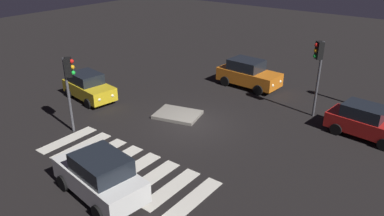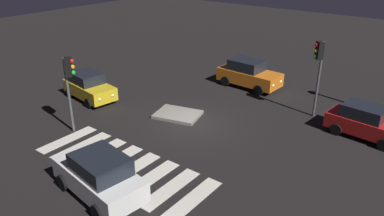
{
  "view_description": "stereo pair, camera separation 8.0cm",
  "coord_description": "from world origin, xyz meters",
  "px_view_note": "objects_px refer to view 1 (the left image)",
  "views": [
    {
      "loc": [
        11.14,
        -14.73,
        9.21
      ],
      "look_at": [
        0.0,
        0.0,
        1.0
      ],
      "focal_mm": 34.75,
      "sensor_mm": 36.0,
      "label": 1
    },
    {
      "loc": [
        11.21,
        -14.69,
        9.21
      ],
      "look_at": [
        0.0,
        0.0,
        1.0
      ],
      "focal_mm": 34.75,
      "sensor_mm": 36.0,
      "label": 2
    }
  ],
  "objects_px": {
    "car_orange": "(248,74)",
    "traffic_light_north": "(318,61)",
    "car_white": "(100,176)",
    "traffic_light_south": "(69,77)",
    "car_red": "(366,122)",
    "traffic_island": "(178,115)",
    "car_yellow": "(89,87)"
  },
  "relations": [
    {
      "from": "car_orange",
      "to": "traffic_island",
      "type": "bearing_deg",
      "value": -93.68
    },
    {
      "from": "car_white",
      "to": "traffic_light_north",
      "type": "bearing_deg",
      "value": -99.62
    },
    {
      "from": "traffic_island",
      "to": "car_red",
      "type": "relative_size",
      "value": 0.72
    },
    {
      "from": "traffic_island",
      "to": "car_orange",
      "type": "bearing_deg",
      "value": 82.99
    },
    {
      "from": "car_orange",
      "to": "traffic_light_north",
      "type": "relative_size",
      "value": 1.02
    },
    {
      "from": "car_white",
      "to": "car_red",
      "type": "height_order",
      "value": "car_white"
    },
    {
      "from": "car_white",
      "to": "car_red",
      "type": "xyz_separation_m",
      "value": [
        7.01,
        11.51,
        -0.08
      ]
    },
    {
      "from": "car_orange",
      "to": "traffic_light_north",
      "type": "bearing_deg",
      "value": -17.79
    },
    {
      "from": "car_orange",
      "to": "car_yellow",
      "type": "height_order",
      "value": "car_orange"
    },
    {
      "from": "car_red",
      "to": "car_white",
      "type": "bearing_deg",
      "value": -115.24
    },
    {
      "from": "car_yellow",
      "to": "traffic_light_south",
      "type": "xyz_separation_m",
      "value": [
        3.02,
        -3.32,
        2.23
      ]
    },
    {
      "from": "car_orange",
      "to": "car_white",
      "type": "distance_m",
      "value": 14.42
    },
    {
      "from": "traffic_light_south",
      "to": "traffic_island",
      "type": "bearing_deg",
      "value": 12.23
    },
    {
      "from": "car_orange",
      "to": "traffic_light_south",
      "type": "height_order",
      "value": "traffic_light_south"
    },
    {
      "from": "traffic_island",
      "to": "car_yellow",
      "type": "relative_size",
      "value": 0.71
    },
    {
      "from": "car_orange",
      "to": "car_red",
      "type": "distance_m",
      "value": 8.91
    },
    {
      "from": "car_orange",
      "to": "traffic_light_north",
      "type": "height_order",
      "value": "traffic_light_north"
    },
    {
      "from": "traffic_island",
      "to": "car_white",
      "type": "relative_size",
      "value": 0.66
    },
    {
      "from": "car_white",
      "to": "car_red",
      "type": "relative_size",
      "value": 1.1
    },
    {
      "from": "car_red",
      "to": "traffic_light_north",
      "type": "distance_m",
      "value": 4.06
    },
    {
      "from": "traffic_island",
      "to": "car_yellow",
      "type": "distance_m",
      "value": 6.36
    },
    {
      "from": "car_red",
      "to": "car_yellow",
      "type": "relative_size",
      "value": 0.98
    },
    {
      "from": "car_yellow",
      "to": "traffic_light_north",
      "type": "height_order",
      "value": "traffic_light_north"
    },
    {
      "from": "car_white",
      "to": "traffic_light_south",
      "type": "height_order",
      "value": "traffic_light_south"
    },
    {
      "from": "car_orange",
      "to": "traffic_light_south",
      "type": "bearing_deg",
      "value": -105.73
    },
    {
      "from": "car_orange",
      "to": "traffic_light_south",
      "type": "relative_size",
      "value": 1.1
    },
    {
      "from": "car_red",
      "to": "car_yellow",
      "type": "bearing_deg",
      "value": -154.82
    },
    {
      "from": "car_yellow",
      "to": "traffic_light_south",
      "type": "distance_m",
      "value": 5.01
    },
    {
      "from": "car_red",
      "to": "traffic_light_north",
      "type": "bearing_deg",
      "value": 172.15
    },
    {
      "from": "traffic_light_south",
      "to": "traffic_light_north",
      "type": "relative_size",
      "value": 0.92
    },
    {
      "from": "car_yellow",
      "to": "traffic_light_north",
      "type": "bearing_deg",
      "value": 34.65
    },
    {
      "from": "car_red",
      "to": "traffic_light_south",
      "type": "height_order",
      "value": "traffic_light_south"
    }
  ]
}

